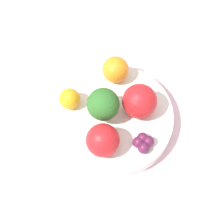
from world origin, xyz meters
name	(u,v)px	position (x,y,z in m)	size (l,w,h in m)	color
ground_plane	(112,127)	(0.00, 0.00, 0.00)	(6.00, 6.00, 0.00)	gray
table_surface	(112,125)	(0.00, 0.00, 0.01)	(1.20, 1.20, 0.02)	silver
bowl	(112,119)	(0.00, 0.00, 0.03)	(0.20, 0.20, 0.03)	white
broccoli	(103,104)	(-0.01, 0.00, 0.08)	(0.05, 0.05, 0.06)	#99C17A
apple_red	(140,101)	(0.04, 0.01, 0.07)	(0.06, 0.06, 0.06)	red
apple_green	(103,140)	(-0.02, -0.05, 0.07)	(0.05, 0.05, 0.05)	red
orange_front	(70,99)	(-0.07, 0.03, 0.06)	(0.03, 0.03, 0.03)	orange
orange_back	(115,70)	(0.01, 0.07, 0.07)	(0.04, 0.04, 0.04)	orange
grape_cluster	(143,142)	(0.04, -0.06, 0.05)	(0.03, 0.03, 0.02)	#5B1E42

